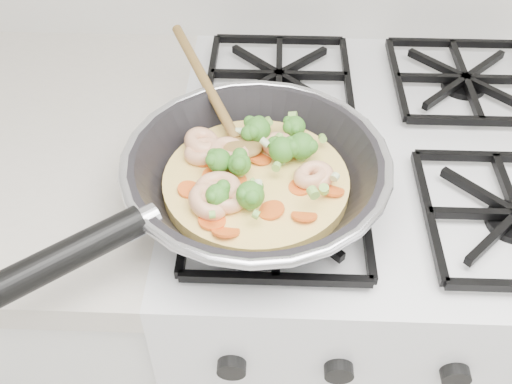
{
  "coord_description": "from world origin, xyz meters",
  "views": [
    {
      "loc": [
        -0.16,
        1.04,
        1.46
      ],
      "look_at": [
        -0.18,
        1.57,
        0.93
      ],
      "focal_mm": 41.42,
      "sensor_mm": 36.0,
      "label": 1
    }
  ],
  "objects": [
    {
      "name": "skillet",
      "position": [
        -0.18,
        1.56,
        0.96
      ],
      "size": [
        0.44,
        0.49,
        0.09
      ],
      "rotation": [
        0.0,
        0.0,
        0.01
      ],
      "color": "black",
      "rests_on": "stove"
    },
    {
      "name": "stove",
      "position": [
        0.0,
        1.7,
        0.46
      ],
      "size": [
        0.6,
        0.6,
        0.92
      ],
      "color": "white",
      "rests_on": "ground"
    }
  ]
}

